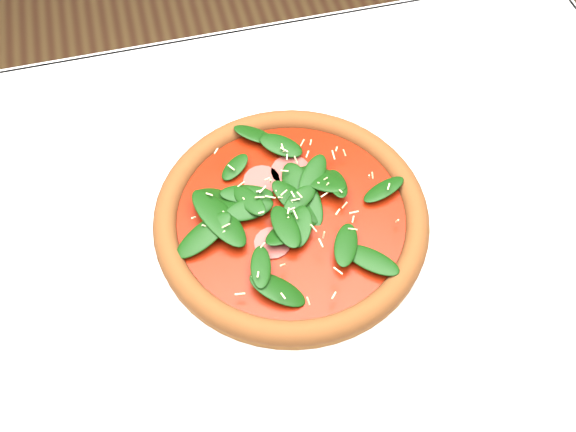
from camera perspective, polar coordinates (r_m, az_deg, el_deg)
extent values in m
plane|color=brown|center=(1.49, -1.28, -17.63)|extent=(6.00, 6.00, 0.00)
cube|color=silver|center=(0.81, -2.25, -3.70)|extent=(1.20, 0.80, 0.04)
cylinder|color=#482D1C|center=(1.44, 16.42, 5.20)|extent=(0.06, 0.06, 0.71)
cube|color=silver|center=(1.13, -6.83, 11.38)|extent=(1.20, 0.01, 0.22)
cylinder|color=white|center=(0.81, 0.28, -0.82)|extent=(0.39, 0.39, 0.01)
torus|color=white|center=(0.80, 0.28, -0.65)|extent=(0.39, 0.39, 0.01)
cylinder|color=brown|center=(0.80, 0.28, -0.34)|extent=(0.36, 0.36, 0.01)
torus|color=#AE5D28|center=(0.79, 0.28, 0.01)|extent=(0.37, 0.37, 0.03)
cylinder|color=#992105|center=(0.79, 0.28, 0.01)|extent=(0.30, 0.30, 0.00)
cylinder|color=#95403B|center=(0.78, 0.28, 0.19)|extent=(0.27, 0.27, 0.00)
ellipsoid|color=#0F380A|center=(0.77, 0.29, 0.65)|extent=(0.29, 0.29, 0.03)
cylinder|color=beige|center=(0.77, 0.29, 0.93)|extent=(0.27, 0.27, 0.00)
cylinder|color=silver|center=(0.90, -24.21, 0.50)|extent=(0.07, 0.07, 0.00)
cylinder|color=white|center=(1.01, 11.51, 13.30)|extent=(0.16, 0.16, 0.01)
torus|color=white|center=(1.01, 11.55, 13.43)|extent=(0.16, 0.16, 0.01)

